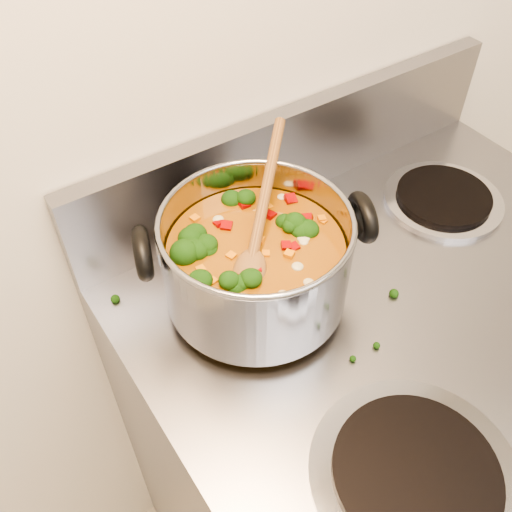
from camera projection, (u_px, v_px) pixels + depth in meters
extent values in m
cube|color=gray|center=(379.00, 454.00, 1.13)|extent=(0.79, 0.68, 0.92)
cube|color=gray|center=(296.00, 150.00, 0.92)|extent=(0.79, 0.03, 0.16)
cylinder|color=#A5A5AD|center=(415.00, 475.00, 0.63)|extent=(0.24, 0.24, 0.01)
cylinder|color=black|center=(416.00, 472.00, 0.63)|extent=(0.19, 0.19, 0.01)
cylinder|color=#A5A5AD|center=(259.00, 296.00, 0.81)|extent=(0.20, 0.20, 0.01)
cylinder|color=black|center=(259.00, 292.00, 0.80)|extent=(0.16, 0.16, 0.01)
cylinder|color=#A5A5AD|center=(443.00, 200.00, 0.95)|extent=(0.20, 0.20, 0.01)
cylinder|color=black|center=(444.00, 196.00, 0.95)|extent=(0.16, 0.16, 0.01)
cylinder|color=gray|center=(256.00, 259.00, 0.75)|extent=(0.25, 0.25, 0.13)
torus|color=gray|center=(256.00, 222.00, 0.70)|extent=(0.25, 0.25, 0.01)
cylinder|color=#7D470B|center=(256.00, 270.00, 0.76)|extent=(0.23, 0.23, 0.09)
torus|color=black|center=(143.00, 253.00, 0.69)|extent=(0.05, 0.08, 0.08)
torus|color=black|center=(362.00, 217.00, 0.74)|extent=(0.05, 0.08, 0.08)
ellipsoid|color=black|center=(248.00, 226.00, 0.76)|extent=(0.04, 0.04, 0.03)
ellipsoid|color=black|center=(257.00, 206.00, 0.78)|extent=(0.04, 0.04, 0.03)
ellipsoid|color=black|center=(251.00, 246.00, 0.73)|extent=(0.04, 0.04, 0.03)
ellipsoid|color=black|center=(305.00, 248.00, 0.73)|extent=(0.04, 0.04, 0.03)
ellipsoid|color=black|center=(325.00, 245.00, 0.73)|extent=(0.04, 0.04, 0.03)
ellipsoid|color=black|center=(259.00, 212.00, 0.78)|extent=(0.04, 0.04, 0.03)
ellipsoid|color=black|center=(273.00, 271.00, 0.70)|extent=(0.04, 0.04, 0.03)
ellipsoid|color=black|center=(197.00, 229.00, 0.75)|extent=(0.04, 0.04, 0.03)
ellipsoid|color=black|center=(264.00, 273.00, 0.70)|extent=(0.04, 0.04, 0.03)
ellipsoid|color=#850407|center=(331.00, 258.00, 0.72)|extent=(0.01, 0.01, 0.01)
ellipsoid|color=#850407|center=(265.00, 257.00, 0.72)|extent=(0.01, 0.01, 0.01)
ellipsoid|color=#850407|center=(206.00, 210.00, 0.78)|extent=(0.01, 0.01, 0.01)
ellipsoid|color=#850407|center=(294.00, 259.00, 0.72)|extent=(0.01, 0.01, 0.01)
ellipsoid|color=#850407|center=(274.00, 213.00, 0.77)|extent=(0.01, 0.01, 0.01)
ellipsoid|color=#850407|center=(201.00, 228.00, 0.75)|extent=(0.01, 0.01, 0.01)
ellipsoid|color=#850407|center=(261.00, 270.00, 0.70)|extent=(0.01, 0.01, 0.01)
ellipsoid|color=#850407|center=(246.00, 290.00, 0.68)|extent=(0.01, 0.01, 0.01)
ellipsoid|color=#850407|center=(277.00, 220.00, 0.76)|extent=(0.01, 0.01, 0.01)
ellipsoid|color=#850407|center=(232.00, 226.00, 0.76)|extent=(0.01, 0.01, 0.01)
ellipsoid|color=#850407|center=(203.00, 212.00, 0.78)|extent=(0.01, 0.01, 0.01)
ellipsoid|color=#850407|center=(233.00, 269.00, 0.70)|extent=(0.01, 0.01, 0.01)
ellipsoid|color=#CD6F0B|center=(281.00, 207.00, 0.78)|extent=(0.01, 0.01, 0.01)
ellipsoid|color=#CD6F0B|center=(247.00, 307.00, 0.66)|extent=(0.01, 0.01, 0.01)
ellipsoid|color=#CD6F0B|center=(233.00, 304.00, 0.67)|extent=(0.01, 0.01, 0.01)
ellipsoid|color=#CD6F0B|center=(305.00, 246.00, 0.73)|extent=(0.01, 0.01, 0.01)
ellipsoid|color=#CD6F0B|center=(272.00, 227.00, 0.76)|extent=(0.01, 0.01, 0.01)
ellipsoid|color=#CD6F0B|center=(186.00, 247.00, 0.73)|extent=(0.01, 0.01, 0.01)
ellipsoid|color=#CD6F0B|center=(236.00, 237.00, 0.74)|extent=(0.01, 0.01, 0.01)
ellipsoid|color=#CD6F0B|center=(260.00, 299.00, 0.67)|extent=(0.01, 0.01, 0.01)
ellipsoid|color=#CD6F0B|center=(298.00, 290.00, 0.68)|extent=(0.01, 0.01, 0.01)
ellipsoid|color=#CD6F0B|center=(257.00, 303.00, 0.67)|extent=(0.01, 0.01, 0.01)
ellipsoid|color=#CD6F0B|center=(292.00, 205.00, 0.79)|extent=(0.01, 0.01, 0.01)
ellipsoid|color=tan|center=(258.00, 305.00, 0.67)|extent=(0.02, 0.02, 0.01)
ellipsoid|color=tan|center=(239.00, 223.00, 0.76)|extent=(0.02, 0.02, 0.01)
ellipsoid|color=tan|center=(241.00, 244.00, 0.73)|extent=(0.02, 0.02, 0.01)
ellipsoid|color=tan|center=(191.00, 235.00, 0.75)|extent=(0.02, 0.02, 0.01)
ellipsoid|color=tan|center=(263.00, 194.00, 0.80)|extent=(0.02, 0.02, 0.01)
ellipsoid|color=tan|center=(272.00, 273.00, 0.70)|extent=(0.02, 0.02, 0.01)
ellipsoid|color=tan|center=(318.00, 221.00, 0.76)|extent=(0.02, 0.02, 0.01)
ellipsoid|color=tan|center=(317.00, 274.00, 0.70)|extent=(0.02, 0.02, 0.01)
ellipsoid|color=brown|center=(249.00, 273.00, 0.70)|extent=(0.08, 0.08, 0.04)
cylinder|color=brown|center=(266.00, 191.00, 0.75)|extent=(0.18, 0.18, 0.08)
ellipsoid|color=black|center=(243.00, 225.00, 0.91)|extent=(0.01, 0.01, 0.01)
ellipsoid|color=black|center=(117.00, 317.00, 0.78)|extent=(0.01, 0.01, 0.01)
ellipsoid|color=black|center=(133.00, 348.00, 0.75)|extent=(0.01, 0.01, 0.01)
ellipsoid|color=black|center=(263.00, 210.00, 0.93)|extent=(0.01, 0.01, 0.01)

